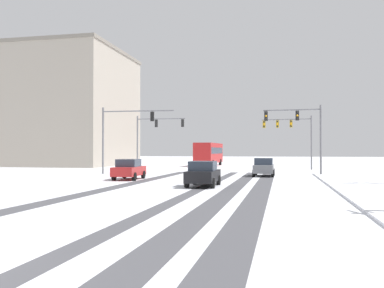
{
  "coord_description": "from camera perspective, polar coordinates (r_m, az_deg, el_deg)",
  "views": [
    {
      "loc": [
        6.68,
        -6.64,
        2.31
      ],
      "look_at": [
        0.0,
        24.73,
        2.8
      ],
      "focal_mm": 39.04,
      "sensor_mm": 36.0,
      "label": 1
    }
  ],
  "objects": [
    {
      "name": "car_grey_lead",
      "position": [
        37.86,
        9.79,
        -3.12
      ],
      "size": [
        1.86,
        4.11,
        1.62
      ],
      "color": "slate",
      "rests_on": "ground"
    },
    {
      "name": "wheel_track_left_lane",
      "position": [
        24.87,
        0.99,
        -6.2
      ],
      "size": [
        0.77,
        38.86,
        0.01
      ],
      "primitive_type": "cube",
      "color": "#4C4C51",
      "rests_on": "ground"
    },
    {
      "name": "traffic_signal_far_right",
      "position": [
        52.2,
        13.37,
        1.87
      ],
      "size": [
        6.01,
        0.65,
        6.5
      ],
      "color": "slate",
      "rests_on": "ground"
    },
    {
      "name": "traffic_signal_near_right",
      "position": [
        40.08,
        14.6,
        2.45
      ],
      "size": [
        5.32,
        0.41,
        6.5
      ],
      "color": "slate",
      "rests_on": "ground"
    },
    {
      "name": "bus_oncoming",
      "position": [
        62.4,
        2.33,
        -1.17
      ],
      "size": [
        2.77,
        11.03,
        3.38
      ],
      "color": "#B21E1E",
      "rests_on": "ground"
    },
    {
      "name": "wheel_track_right_lane",
      "position": [
        24.44,
        9.33,
        -6.28
      ],
      "size": [
        1.13,
        38.86,
        0.01
      ],
      "primitive_type": "cube",
      "color": "#4C4C51",
      "rests_on": "ground"
    },
    {
      "name": "traffic_signal_near_left",
      "position": [
        40.94,
        -9.41,
        2.2
      ],
      "size": [
        7.18,
        0.54,
        6.5
      ],
      "color": "slate",
      "rests_on": "ground"
    },
    {
      "name": "office_building_far_left_block",
      "position": [
        68.64,
        -17.1,
        4.63
      ],
      "size": [
        19.05,
        18.87,
        17.69
      ],
      "color": "#A89E8E",
      "rests_on": "ground"
    },
    {
      "name": "wheel_track_oncoming",
      "position": [
        24.57,
        5.43,
        -6.26
      ],
      "size": [
        1.05,
        38.86,
        0.01
      ],
      "primitive_type": "cube",
      "color": "#4C4C51",
      "rests_on": "ground"
    },
    {
      "name": "traffic_signal_far_left",
      "position": [
        50.38,
        -5.23,
        1.78
      ],
      "size": [
        5.96,
        0.56,
        6.5
      ],
      "color": "slate",
      "rests_on": "ground"
    },
    {
      "name": "car_black_third",
      "position": [
        26.76,
        1.54,
        -4.07
      ],
      "size": [
        1.86,
        4.11,
        1.62
      ],
      "color": "black",
      "rests_on": "ground"
    },
    {
      "name": "car_red_second",
      "position": [
        33.44,
        -8.61,
        -3.42
      ],
      "size": [
        2.01,
        4.19,
        1.62
      ],
      "color": "red",
      "rests_on": "ground"
    },
    {
      "name": "wheel_track_center",
      "position": [
        26.43,
        -10.63,
        -5.86
      ],
      "size": [
        1.14,
        38.86,
        0.01
      ],
      "primitive_type": "cube",
      "color": "#4C4C51",
      "rests_on": "ground"
    },
    {
      "name": "sidewalk_kerb_right",
      "position": [
        23.2,
        24.6,
        -6.36
      ],
      "size": [
        4.0,
        38.86,
        0.12
      ],
      "primitive_type": "cube",
      "color": "white",
      "rests_on": "ground"
    }
  ]
}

